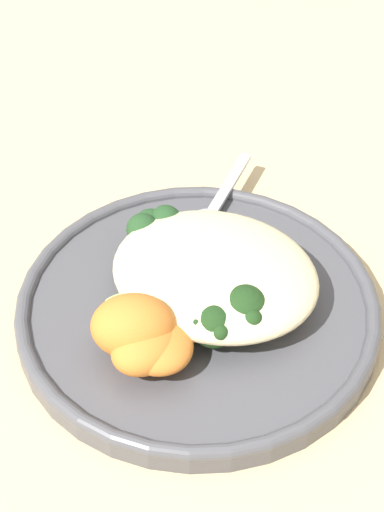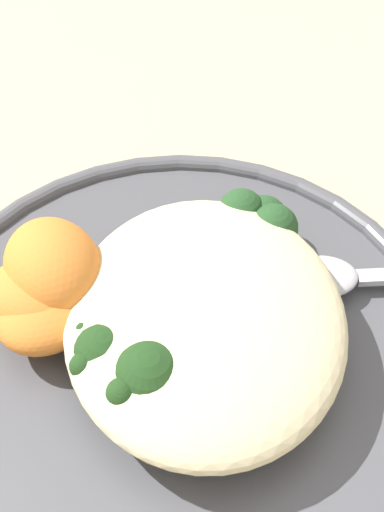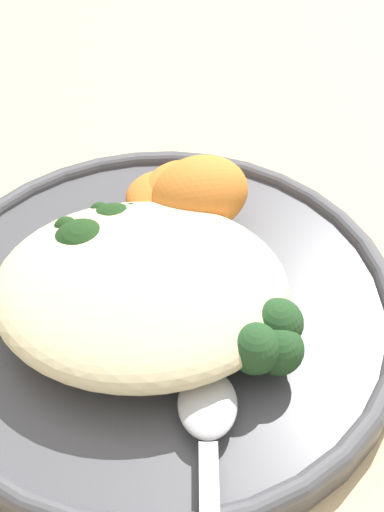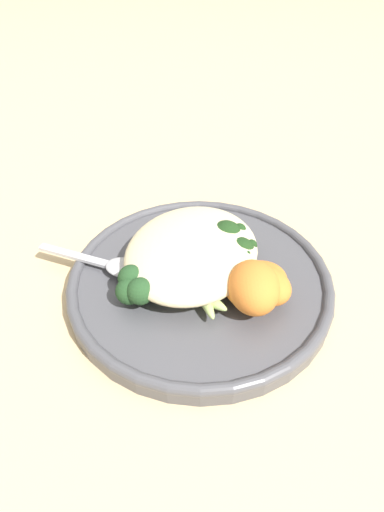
{
  "view_description": "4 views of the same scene",
  "coord_description": "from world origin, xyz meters",
  "px_view_note": "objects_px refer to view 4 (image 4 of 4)",
  "views": [
    {
      "loc": [
        0.18,
        -0.39,
        0.49
      ],
      "look_at": [
        -0.02,
        0.02,
        0.05
      ],
      "focal_mm": 60.0,
      "sensor_mm": 36.0,
      "label": 1
    },
    {
      "loc": [
        0.21,
        0.02,
        0.31
      ],
      "look_at": [
        -0.03,
        0.02,
        0.06
      ],
      "focal_mm": 50.0,
      "sensor_mm": 36.0,
      "label": 2
    },
    {
      "loc": [
        -0.04,
        0.28,
        0.32
      ],
      "look_at": [
        -0.03,
        0.01,
        0.05
      ],
      "focal_mm": 50.0,
      "sensor_mm": 36.0,
      "label": 3
    },
    {
      "loc": [
        -0.29,
        -0.1,
        0.31
      ],
      "look_at": [
        -0.01,
        0.02,
        0.05
      ],
      "focal_mm": 28.0,
      "sensor_mm": 36.0,
      "label": 4
    }
  ],
  "objects_px": {
    "broccoli_stalk_0": "(236,257)",
    "broccoli_stalk_4": "(167,271)",
    "sweet_potato_chunk_0": "(254,287)",
    "quinoa_mound": "(191,252)",
    "sweet_potato_chunk_1": "(256,284)",
    "broccoli_stalk_5": "(171,280)",
    "plate": "(200,279)",
    "broccoli_stalk_2": "(201,260)",
    "spoon": "(112,265)",
    "sweet_potato_chunk_2": "(266,285)",
    "kale_tuft": "(139,285)",
    "broccoli_stalk_1": "(223,247)",
    "broccoli_stalk_3": "(187,253)"
  },
  "relations": [
    {
      "from": "plate",
      "to": "sweet_potato_chunk_0",
      "type": "distance_m",
      "value": 0.07
    },
    {
      "from": "broccoli_stalk_5",
      "to": "spoon",
      "type": "bearing_deg",
      "value": 3.46
    },
    {
      "from": "sweet_potato_chunk_0",
      "to": "sweet_potato_chunk_2",
      "type": "bearing_deg",
      "value": -31.3
    },
    {
      "from": "broccoli_stalk_2",
      "to": "sweet_potato_chunk_0",
      "type": "bearing_deg",
      "value": -137.42
    },
    {
      "from": "broccoli_stalk_1",
      "to": "spoon",
      "type": "relative_size",
      "value": 0.87
    },
    {
      "from": "broccoli_stalk_2",
      "to": "sweet_potato_chunk_2",
      "type": "relative_size",
      "value": 1.45
    },
    {
      "from": "quinoa_mound",
      "to": "broccoli_stalk_1",
      "type": "distance_m",
      "value": 0.04
    },
    {
      "from": "sweet_potato_chunk_1",
      "to": "broccoli_stalk_5",
      "type": "bearing_deg",
      "value": 107.95
    },
    {
      "from": "quinoa_mound",
      "to": "sweet_potato_chunk_0",
      "type": "relative_size",
      "value": 2.63
    },
    {
      "from": "sweet_potato_chunk_2",
      "to": "spoon",
      "type": "height_order",
      "value": "sweet_potato_chunk_2"
    },
    {
      "from": "quinoa_mound",
      "to": "broccoli_stalk_4",
      "type": "height_order",
      "value": "quinoa_mound"
    },
    {
      "from": "sweet_potato_chunk_2",
      "to": "sweet_potato_chunk_1",
      "type": "bearing_deg",
      "value": 95.94
    },
    {
      "from": "sweet_potato_chunk_2",
      "to": "broccoli_stalk_4",
      "type": "bearing_deg",
      "value": 100.23
    },
    {
      "from": "spoon",
      "to": "broccoli_stalk_3",
      "type": "bearing_deg",
      "value": -156.63
    },
    {
      "from": "plate",
      "to": "broccoli_stalk_0",
      "type": "distance_m",
      "value": 0.05
    },
    {
      "from": "broccoli_stalk_2",
      "to": "broccoli_stalk_4",
      "type": "bearing_deg",
      "value": 112.75
    },
    {
      "from": "sweet_potato_chunk_1",
      "to": "quinoa_mound",
      "type": "bearing_deg",
      "value": 80.1
    },
    {
      "from": "broccoli_stalk_4",
      "to": "sweet_potato_chunk_1",
      "type": "distance_m",
      "value": 0.09
    },
    {
      "from": "broccoli_stalk_0",
      "to": "broccoli_stalk_2",
      "type": "xyz_separation_m",
      "value": [
        -0.02,
        0.03,
        -0.0
      ]
    },
    {
      "from": "sweet_potato_chunk_2",
      "to": "spoon",
      "type": "distance_m",
      "value": 0.16
    },
    {
      "from": "broccoli_stalk_2",
      "to": "broccoli_stalk_5",
      "type": "distance_m",
      "value": 0.04
    },
    {
      "from": "quinoa_mound",
      "to": "broccoli_stalk_2",
      "type": "xyz_separation_m",
      "value": [
        -0.0,
        -0.01,
        -0.01
      ]
    },
    {
      "from": "plate",
      "to": "broccoli_stalk_1",
      "type": "xyz_separation_m",
      "value": [
        0.03,
        -0.01,
        0.03
      ]
    },
    {
      "from": "quinoa_mound",
      "to": "broccoli_stalk_0",
      "type": "xyz_separation_m",
      "value": [
        0.01,
        -0.04,
        -0.0
      ]
    },
    {
      "from": "broccoli_stalk_5",
      "to": "sweet_potato_chunk_2",
      "type": "height_order",
      "value": "sweet_potato_chunk_2"
    },
    {
      "from": "broccoli_stalk_0",
      "to": "broccoli_stalk_4",
      "type": "distance_m",
      "value": 0.07
    },
    {
      "from": "spoon",
      "to": "quinoa_mound",
      "type": "bearing_deg",
      "value": -157.4
    },
    {
      "from": "broccoli_stalk_3",
      "to": "sweet_potato_chunk_1",
      "type": "distance_m",
      "value": 0.08
    },
    {
      "from": "broccoli_stalk_3",
      "to": "sweet_potato_chunk_1",
      "type": "height_order",
      "value": "broccoli_stalk_3"
    },
    {
      "from": "plate",
      "to": "quinoa_mound",
      "type": "bearing_deg",
      "value": 67.6
    },
    {
      "from": "quinoa_mound",
      "to": "sweet_potato_chunk_0",
      "type": "height_order",
      "value": "sweet_potato_chunk_0"
    },
    {
      "from": "broccoli_stalk_0",
      "to": "sweet_potato_chunk_1",
      "type": "relative_size",
      "value": 1.35
    },
    {
      "from": "broccoli_stalk_2",
      "to": "sweet_potato_chunk_0",
      "type": "distance_m",
      "value": 0.07
    },
    {
      "from": "broccoli_stalk_0",
      "to": "sweet_potato_chunk_1",
      "type": "bearing_deg",
      "value": -119.99
    },
    {
      "from": "sweet_potato_chunk_1",
      "to": "spoon",
      "type": "relative_size",
      "value": 0.54
    },
    {
      "from": "plate",
      "to": "broccoli_stalk_2",
      "type": "bearing_deg",
      "value": 13.52
    },
    {
      "from": "quinoa_mound",
      "to": "kale_tuft",
      "type": "relative_size",
      "value": 3.38
    },
    {
      "from": "broccoli_stalk_5",
      "to": "kale_tuft",
      "type": "distance_m",
      "value": 0.03
    },
    {
      "from": "broccoli_stalk_4",
      "to": "kale_tuft",
      "type": "height_order",
      "value": "kale_tuft"
    },
    {
      "from": "sweet_potato_chunk_1",
      "to": "broccoli_stalk_0",
      "type": "bearing_deg",
      "value": 47.64
    },
    {
      "from": "broccoli_stalk_4",
      "to": "sweet_potato_chunk_0",
      "type": "height_order",
      "value": "sweet_potato_chunk_0"
    },
    {
      "from": "broccoli_stalk_0",
      "to": "broccoli_stalk_4",
      "type": "xyz_separation_m",
      "value": [
        -0.04,
        0.06,
        -0.0
      ]
    },
    {
      "from": "broccoli_stalk_0",
      "to": "broccoli_stalk_1",
      "type": "height_order",
      "value": "broccoli_stalk_1"
    },
    {
      "from": "broccoli_stalk_4",
      "to": "broccoli_stalk_0",
      "type": "bearing_deg",
      "value": -126.46
    },
    {
      "from": "broccoli_stalk_1",
      "to": "quinoa_mound",
      "type": "bearing_deg",
      "value": 127.54
    },
    {
      "from": "broccoli_stalk_3",
      "to": "sweet_potato_chunk_2",
      "type": "height_order",
      "value": "broccoli_stalk_3"
    },
    {
      "from": "broccoli_stalk_0",
      "to": "sweet_potato_chunk_0",
      "type": "relative_size",
      "value": 1.51
    },
    {
      "from": "broccoli_stalk_0",
      "to": "kale_tuft",
      "type": "distance_m",
      "value": 0.1
    },
    {
      "from": "broccoli_stalk_4",
      "to": "sweet_potato_chunk_2",
      "type": "height_order",
      "value": "sweet_potato_chunk_2"
    },
    {
      "from": "kale_tuft",
      "to": "plate",
      "type": "bearing_deg",
      "value": -36.28
    }
  ]
}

